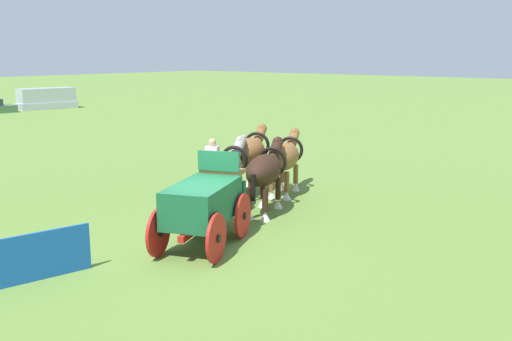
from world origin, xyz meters
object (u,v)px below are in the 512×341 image
object	(u,v)px
draft_horse_rear_near	(226,169)
draft_horse_lead_near	(250,153)
draft_horse_rear_off	(265,171)
show_wagon	(204,203)
parked_vehicle_g	(47,99)
draft_horse_lead_off	(285,157)

from	to	relation	value
draft_horse_rear_near	draft_horse_lead_near	bearing A→B (deg)	22.41
draft_horse_rear_near	draft_horse_rear_off	bearing A→B (deg)	-67.88
show_wagon	draft_horse_rear_near	xyz separation A→B (m)	(2.95, 1.91, 0.20)
show_wagon	parked_vehicle_g	distance (m)	41.62
show_wagon	draft_horse_rear_off	bearing A→B (deg)	11.65
show_wagon	draft_horse_lead_off	bearing A→B (deg)	16.23
show_wagon	draft_horse_rear_off	size ratio (longest dim) A/B	1.75
draft_horse_lead_near	draft_horse_lead_off	world-z (taller)	draft_horse_lead_near
parked_vehicle_g	draft_horse_lead_near	bearing A→B (deg)	-110.07
draft_horse_rear_off	draft_horse_lead_near	size ratio (longest dim) A/B	1.03
draft_horse_rear_off	draft_horse_lead_off	xyz separation A→B (m)	(2.40, 0.99, -0.01)
draft_horse_rear_near	draft_horse_lead_off	bearing A→B (deg)	-4.21
show_wagon	draft_horse_rear_near	bearing A→B (deg)	32.97
show_wagon	parked_vehicle_g	world-z (taller)	show_wagon
show_wagon	draft_horse_lead_off	distance (m)	6.09
draft_horse_rear_off	show_wagon	bearing A→B (deg)	-168.35
draft_horse_rear_off	draft_horse_rear_near	bearing A→B (deg)	112.12
show_wagon	draft_horse_rear_near	world-z (taller)	show_wagon
draft_horse_rear_off	draft_horse_lead_near	distance (m)	2.90
draft_horse_lead_near	draft_horse_lead_off	size ratio (longest dim) A/B	1.04
draft_horse_rear_near	draft_horse_lead_off	size ratio (longest dim) A/B	1.05
show_wagon	draft_horse_lead_near	size ratio (longest dim) A/B	1.80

